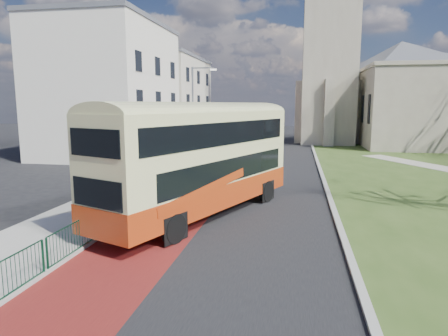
# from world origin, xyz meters

# --- Properties ---
(ground) EXTENTS (160.00, 160.00, 0.00)m
(ground) POSITION_xyz_m (0.00, 0.00, 0.00)
(ground) COLOR black
(ground) RESTS_ON ground
(road_carriageway) EXTENTS (9.00, 120.00, 0.01)m
(road_carriageway) POSITION_xyz_m (1.50, 20.00, 0.01)
(road_carriageway) COLOR black
(road_carriageway) RESTS_ON ground
(bus_lane) EXTENTS (3.40, 120.00, 0.01)m
(bus_lane) POSITION_xyz_m (-1.20, 20.00, 0.01)
(bus_lane) COLOR #591414
(bus_lane) RESTS_ON ground
(pavement_west) EXTENTS (4.00, 120.00, 0.12)m
(pavement_west) POSITION_xyz_m (-5.00, 20.00, 0.06)
(pavement_west) COLOR gray
(pavement_west) RESTS_ON ground
(kerb_west) EXTENTS (0.25, 120.00, 0.13)m
(kerb_west) POSITION_xyz_m (-3.00, 20.00, 0.07)
(kerb_west) COLOR #999993
(kerb_west) RESTS_ON ground
(kerb_east) EXTENTS (0.25, 80.00, 0.13)m
(kerb_east) POSITION_xyz_m (6.10, 22.00, 0.07)
(kerb_east) COLOR #999993
(kerb_east) RESTS_ON ground
(pedestrian_railing) EXTENTS (0.07, 24.00, 1.12)m
(pedestrian_railing) POSITION_xyz_m (-2.95, 4.00, 0.55)
(pedestrian_railing) COLOR #0D3A23
(pedestrian_railing) RESTS_ON ground
(gothic_church) EXTENTS (16.38, 18.00, 40.00)m
(gothic_church) POSITION_xyz_m (12.56, 38.00, 13.13)
(gothic_church) COLOR gray
(gothic_church) RESTS_ON ground
(street_block_near) EXTENTS (10.30, 14.30, 13.00)m
(street_block_near) POSITION_xyz_m (-14.00, 22.00, 6.51)
(street_block_near) COLOR silver
(street_block_near) RESTS_ON ground
(street_block_far) EXTENTS (10.30, 16.30, 11.50)m
(street_block_far) POSITION_xyz_m (-14.00, 38.00, 5.76)
(street_block_far) COLOR beige
(street_block_far) RESTS_ON ground
(streetlamp) EXTENTS (2.13, 0.18, 8.00)m
(streetlamp) POSITION_xyz_m (-4.35, 18.00, 4.59)
(streetlamp) COLOR gray
(streetlamp) RESTS_ON pavement_west
(bus) EXTENTS (6.90, 11.86, 4.89)m
(bus) POSITION_xyz_m (0.16, 1.90, 2.79)
(bus) COLOR #9D300E
(bus) RESTS_ON ground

